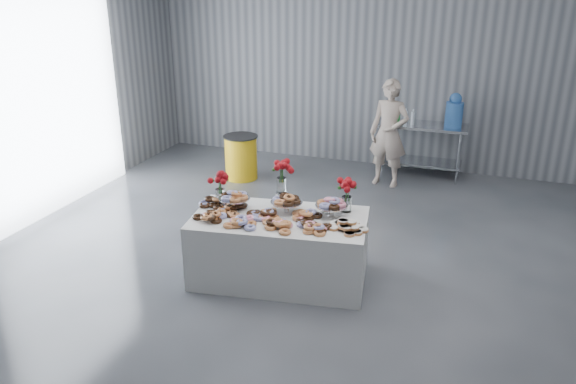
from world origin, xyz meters
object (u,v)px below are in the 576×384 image
prep_table (420,140)px  water_jug (454,112)px  trash_barrel (241,157)px  display_table (280,248)px  person (389,133)px

prep_table → water_jug: (0.50, -0.00, 0.53)m
prep_table → trash_barrel: 3.02m
water_jug → trash_barrel: water_jug is taller
water_jug → trash_barrel: size_ratio=0.75×
display_table → water_jug: (1.53, 4.05, 0.77)m
prep_table → water_jug: 0.73m
prep_table → water_jug: bearing=-0.0°
prep_table → trash_barrel: size_ratio=2.03×
prep_table → trash_barrel: prep_table is taller
water_jug → display_table: bearing=-110.7°
display_table → trash_barrel: bearing=121.0°
display_table → person: 3.52m
display_table → person: bearing=80.2°
prep_table → person: bearing=-125.2°
prep_table → water_jug: water_jug is taller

